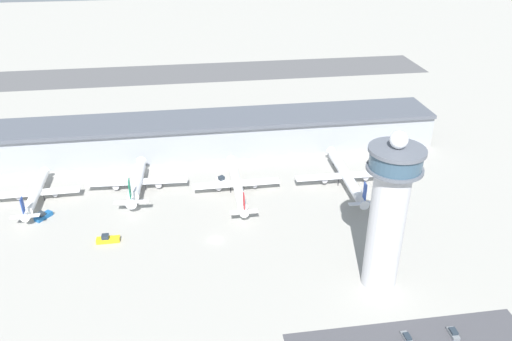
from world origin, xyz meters
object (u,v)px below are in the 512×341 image
Objects in this scene: airplane_gate_delta at (346,175)px; car_red_hatchback at (453,333)px; airplane_gate_charlie at (237,184)px; airplane_gate_alpha at (36,193)px; control_tower at (388,212)px; service_truck_catering at (222,181)px; service_truck_baggage at (43,216)px; service_truck_fuel at (108,239)px; car_maroon_suv at (407,338)px; airplane_gate_bravo at (137,181)px.

airplane_gate_delta reaches higher than car_red_hatchback.
car_red_hatchback is (47.80, -81.44, -3.34)m from airplane_gate_charlie.
control_tower is at bearing -29.48° from airplane_gate_alpha.
service_truck_catering is (70.85, 2.97, -2.65)m from airplane_gate_alpha.
airplane_gate_delta is 6.68× the size of service_truck_catering.
control_tower is 7.46× the size of service_truck_baggage.
service_truck_fuel is at bearing -164.38° from airplane_gate_delta.
airplane_gate_charlie is 10.21× the size of car_red_hatchback.
car_red_hatchback reaches higher than car_maroon_suv.
airplane_gate_alpha is 70.96m from service_truck_catering.
car_maroon_suv is (81.72, -55.06, -0.45)m from service_truck_fuel.
control_tower is 10.91× the size of car_maroon_suv.
car_red_hatchback is at bearing -87.07° from airplane_gate_delta.
airplane_gate_bravo is at bearing 174.39° from airplane_gate_delta.
service_truck_baggage is 1.54× the size of car_red_hatchback.
service_truck_baggage reaches higher than car_maroon_suv.
control_tower is at bearing 117.53° from car_red_hatchback.
airplane_gate_charlie is 6.40× the size of service_truck_catering.
service_truck_baggage is (-32.47, -15.26, -3.16)m from airplane_gate_bravo.
service_truck_catering is 103.66m from car_red_hatchback.
service_truck_baggage is at bearing 143.76° from service_truck_fuel.
control_tower reaches higher than airplane_gate_charlie.
service_truck_catering is at bearing 0.65° from airplane_gate_bravo.
airplane_gate_delta is (82.35, -8.08, 0.43)m from airplane_gate_bravo.
car_red_hatchback is (94.33, -55.43, -0.35)m from service_truck_fuel.
airplane_gate_bravo reaches higher than airplane_gate_charlie.
service_truck_baggage is at bearing -173.62° from airplane_gate_charlie.
service_truck_fuel is at bearing -140.87° from service_truck_catering.
airplane_gate_alpha is 76.13m from airplane_gate_charlie.
service_truck_baggage is (-114.82, -7.17, -3.59)m from airplane_gate_delta.
car_red_hatchback is (52.93, -89.12, -0.49)m from service_truck_catering.
airplane_gate_charlie is 88.44m from car_maroon_suv.
airplane_gate_bravo is 9.24× the size of car_red_hatchback.
airplane_gate_alpha reaches higher than car_red_hatchback.
airplane_gate_delta is 10.14× the size of car_maroon_suv.
service_truck_baggage is 139.82m from car_red_hatchback.
service_truck_fuel is at bearing 149.56° from car_red_hatchback.
control_tower is 11.47× the size of car_red_hatchback.
control_tower is 81.42m from service_truck_catering.
airplane_gate_bravo reaches higher than service_truck_catering.
car_maroon_suv is (-12.61, 0.38, -0.09)m from car_red_hatchback.
airplane_gate_bravo is (37.30, 2.59, 0.37)m from airplane_gate_alpha.
airplane_gate_delta is 49.65m from service_truck_catering.
service_truck_catering is (-5.13, 7.68, -2.85)m from airplane_gate_charlie.
control_tower is 7.19× the size of service_truck_catering.
airplane_gate_delta is 80.82m from car_maroon_suv.
airplane_gate_charlie is 9.67m from service_truck_catering.
control_tower is 101.59m from airplane_gate_bravo.
airplane_gate_bravo reaches higher than airplane_gate_alpha.
service_truck_catering is at bearing 170.16° from airplane_gate_delta.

